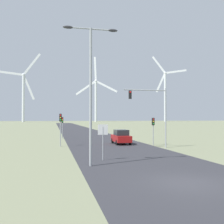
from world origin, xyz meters
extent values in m
plane|color=#757A5B|center=(0.00, 0.00, 0.00)|extent=(600.00, 600.00, 0.00)
cube|color=#2D2D33|center=(0.00, 48.00, 0.00)|extent=(10.00, 240.00, 0.01)
cylinder|color=#93999E|center=(-4.18, 5.74, 4.80)|extent=(0.18, 0.18, 9.60)
cylinder|color=#93999E|center=(-4.18, 5.74, 9.55)|extent=(3.16, 0.10, 0.10)
ellipsoid|color=#333338|center=(-5.76, 5.74, 9.55)|extent=(0.70, 0.32, 0.20)
ellipsoid|color=#333338|center=(-2.61, 5.74, 9.55)|extent=(0.70, 0.32, 0.20)
cylinder|color=#93999E|center=(-2.91, 7.94, 1.32)|extent=(0.07, 0.07, 2.64)
cube|color=white|center=(-2.91, 7.93, 2.41)|extent=(0.81, 0.01, 0.81)
cube|color=red|center=(-2.91, 7.94, 2.41)|extent=(0.76, 0.02, 0.76)
cylinder|color=#93999E|center=(-5.89, 18.93, 1.91)|extent=(0.11, 0.11, 3.82)
cube|color=black|center=(-5.89, 18.93, 3.37)|extent=(0.28, 0.24, 0.90)
sphere|color=red|center=(-5.89, 18.79, 3.64)|extent=(0.16, 0.16, 0.16)
sphere|color=gold|center=(-5.89, 18.79, 3.37)|extent=(0.16, 0.16, 0.16)
sphere|color=green|center=(-5.89, 18.79, 3.10)|extent=(0.16, 0.16, 0.16)
cylinder|color=#93999E|center=(5.15, 17.69, 1.67)|extent=(0.11, 0.11, 3.35)
cube|color=black|center=(5.15, 17.69, 2.90)|extent=(0.28, 0.24, 0.90)
sphere|color=red|center=(5.15, 17.55, 3.17)|extent=(0.16, 0.16, 0.16)
sphere|color=gold|center=(5.15, 17.55, 2.90)|extent=(0.16, 0.16, 0.16)
sphere|color=green|center=(5.15, 17.55, 2.63)|extent=(0.16, 0.16, 0.16)
cylinder|color=#93999E|center=(-5.27, 31.12, 1.74)|extent=(0.11, 0.11, 3.47)
cube|color=black|center=(-5.27, 31.12, 3.02)|extent=(0.28, 0.24, 0.90)
sphere|color=red|center=(-5.27, 30.99, 3.29)|extent=(0.16, 0.16, 0.16)
sphere|color=gold|center=(-5.27, 30.99, 3.02)|extent=(0.16, 0.16, 0.16)
sphere|color=green|center=(-5.27, 30.99, 2.75)|extent=(0.16, 0.16, 0.16)
cylinder|color=#93999E|center=(5.56, 14.98, 3.33)|extent=(0.14, 0.14, 6.65)
cylinder|color=#93999E|center=(3.13, 14.98, 6.40)|extent=(4.87, 0.12, 0.12)
cube|color=black|center=(1.42, 14.98, 5.85)|extent=(0.28, 0.24, 0.90)
sphere|color=red|center=(1.42, 14.85, 6.12)|extent=(0.18, 0.18, 0.18)
cube|color=maroon|center=(1.73, 20.11, 0.73)|extent=(1.82, 4.11, 0.80)
cube|color=#1E2328|center=(1.73, 19.96, 1.48)|extent=(1.57, 2.11, 0.70)
cylinder|color=black|center=(0.90, 21.38, 0.33)|extent=(0.22, 0.66, 0.66)
cylinder|color=black|center=(2.55, 21.38, 0.33)|extent=(0.22, 0.66, 0.66)
cylinder|color=black|center=(0.90, 18.84, 0.33)|extent=(0.22, 0.66, 0.66)
cylinder|color=black|center=(2.55, 18.84, 0.33)|extent=(0.22, 0.66, 0.66)
cylinder|color=silver|center=(-31.52, 218.55, 19.92)|extent=(2.20, 2.20, 39.85)
sphere|color=silver|center=(-31.52, 218.55, 39.85)|extent=(2.60, 2.60, 2.60)
cube|color=silver|center=(-42.88, 220.36, 41.31)|extent=(21.75, 3.93, 4.54)
cube|color=silver|center=(-27.09, 217.85, 29.16)|extent=(10.09, 2.08, 20.88)
cube|color=silver|center=(-24.59, 217.46, 49.08)|extent=(14.57, 2.79, 18.52)
cylinder|color=silver|center=(32.25, 231.43, 19.20)|extent=(2.20, 2.20, 38.40)
sphere|color=silver|center=(32.25, 231.43, 38.40)|extent=(2.60, 2.60, 2.60)
cube|color=silver|center=(41.84, 227.20, 32.96)|extent=(19.09, 8.78, 11.88)
cube|color=silver|center=(31.76, 231.64, 50.20)|extent=(2.76, 1.58, 22.38)
cube|color=silver|center=(23.14, 235.44, 32.05)|extent=(18.31, 8.43, 13.53)
cylinder|color=silver|center=(99.67, 224.93, 23.72)|extent=(2.20, 2.20, 47.45)
sphere|color=silver|center=(99.67, 224.93, 47.45)|extent=(2.60, 2.60, 2.60)
cube|color=silver|center=(109.28, 220.90, 48.52)|extent=(18.40, 8.11, 3.80)
cube|color=silver|center=(94.00, 227.31, 55.94)|extent=(12.16, 5.49, 16.99)
cube|color=silver|center=(95.72, 226.59, 37.88)|extent=(9.12, 4.21, 18.68)
camera|label=1|loc=(-6.70, -12.28, 3.31)|focal=42.00mm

